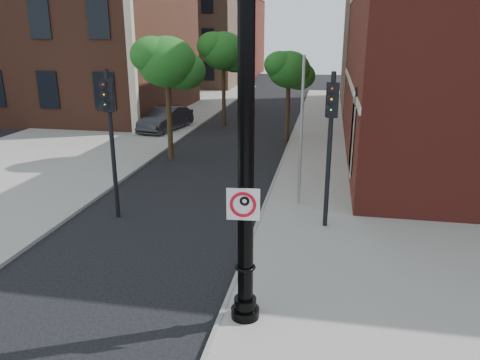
% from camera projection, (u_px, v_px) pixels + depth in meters
% --- Properties ---
extents(ground, '(120.00, 120.00, 0.00)m').
position_uv_depth(ground, '(133.00, 304.00, 10.40)').
color(ground, black).
rests_on(ground, ground).
extents(sidewalk_right, '(8.00, 60.00, 0.12)m').
position_uv_depth(sidewalk_right, '(374.00, 182.00, 18.68)').
color(sidewalk_right, gray).
rests_on(sidewalk_right, ground).
extents(sidewalk_left, '(10.00, 50.00, 0.12)m').
position_uv_depth(sidewalk_left, '(113.00, 129.00, 28.84)').
color(sidewalk_left, gray).
rests_on(sidewalk_left, ground).
extents(curb_edge, '(0.10, 60.00, 0.14)m').
position_uv_depth(curb_edge, '(276.00, 176.00, 19.38)').
color(curb_edge, gray).
rests_on(curb_edge, ground).
extents(bg_building_tan_a, '(12.00, 12.00, 12.00)m').
position_uv_depth(bg_building_tan_a, '(186.00, 30.00, 51.91)').
color(bg_building_tan_a, brown).
rests_on(bg_building_tan_a, ground).
extents(bg_building_red, '(12.00, 12.00, 10.00)m').
position_uv_depth(bg_building_red, '(216.00, 38.00, 65.32)').
color(bg_building_red, maroon).
rests_on(bg_building_red, ground).
extents(lamppost, '(0.59, 0.59, 7.00)m').
position_uv_depth(lamppost, '(246.00, 174.00, 8.82)').
color(lamppost, black).
rests_on(lamppost, ground).
extents(no_parking_sign, '(0.63, 0.11, 0.64)m').
position_uv_depth(no_parking_sign, '(243.00, 204.00, 8.82)').
color(no_parking_sign, white).
rests_on(no_parking_sign, ground).
extents(parked_car, '(2.32, 4.66, 1.47)m').
position_uv_depth(parked_car, '(166.00, 119.00, 28.30)').
color(parked_car, '#28282D').
rests_on(parked_car, ground).
extents(traffic_signal_left, '(0.36, 0.42, 4.75)m').
position_uv_depth(traffic_signal_left, '(110.00, 120.00, 14.38)').
color(traffic_signal_left, black).
rests_on(traffic_signal_left, ground).
extents(traffic_signal_right, '(0.37, 0.42, 4.75)m').
position_uv_depth(traffic_signal_right, '(331.00, 126.00, 13.41)').
color(traffic_signal_right, black).
rests_on(traffic_signal_right, ground).
extents(utility_pole, '(0.10, 0.10, 5.11)m').
position_uv_depth(utility_pole, '(301.00, 134.00, 15.47)').
color(utility_pole, '#999999').
rests_on(utility_pole, ground).
extents(street_tree_a, '(3.13, 2.82, 5.63)m').
position_uv_depth(street_tree_a, '(168.00, 63.00, 20.85)').
color(street_tree_a, '#311E13').
rests_on(street_tree_a, ground).
extents(street_tree_b, '(3.23, 2.92, 5.82)m').
position_uv_depth(street_tree_b, '(224.00, 52.00, 28.89)').
color(street_tree_b, '#311E13').
rests_on(street_tree_b, ground).
extents(street_tree_c, '(2.69, 2.43, 4.85)m').
position_uv_depth(street_tree_c, '(290.00, 71.00, 24.81)').
color(street_tree_c, '#311E13').
rests_on(street_tree_c, ground).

